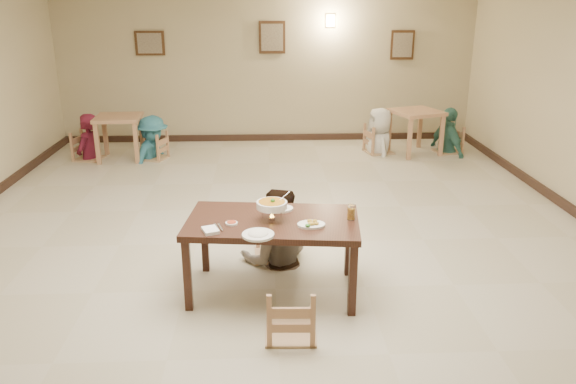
{
  "coord_description": "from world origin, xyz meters",
  "views": [
    {
      "loc": [
        -0.1,
        -6.01,
        2.72
      ],
      "look_at": [
        0.15,
        -0.55,
        0.81
      ],
      "focal_mm": 35.0,
      "sensor_mm": 36.0,
      "label": 1
    }
  ],
  "objects_px": {
    "curry_warmer": "(272,205)",
    "bg_diner_d": "(451,108)",
    "main_table": "(273,227)",
    "bg_chair_lr": "(152,134)",
    "bg_diner_a": "(84,114)",
    "main_diner": "(276,189)",
    "bg_diner_c": "(381,108)",
    "bg_chair_ll": "(87,133)",
    "bg_diner_b": "(150,116)",
    "bg_chair_rl": "(380,127)",
    "bg_chair_rr": "(449,128)",
    "bg_table_right": "(416,118)",
    "chair_near": "(291,287)",
    "chair_far": "(274,217)",
    "bg_table_left": "(119,124)",
    "drink_glass": "(351,213)"
  },
  "relations": [
    {
      "from": "curry_warmer",
      "to": "bg_diner_d",
      "type": "distance_m",
      "value": 6.07
    },
    {
      "from": "main_table",
      "to": "bg_chair_lr",
      "type": "relative_size",
      "value": 1.86
    },
    {
      "from": "bg_diner_a",
      "to": "main_diner",
      "type": "bearing_deg",
      "value": 51.57
    },
    {
      "from": "bg_chair_lr",
      "to": "bg_diner_c",
      "type": "bearing_deg",
      "value": 112.24
    },
    {
      "from": "main_diner",
      "to": "bg_diner_c",
      "type": "bearing_deg",
      "value": -116.78
    },
    {
      "from": "bg_chair_ll",
      "to": "bg_diner_b",
      "type": "relative_size",
      "value": 0.62
    },
    {
      "from": "bg_chair_lr",
      "to": "bg_chair_ll",
      "type": "bearing_deg",
      "value": -72.12
    },
    {
      "from": "bg_chair_rl",
      "to": "bg_chair_rr",
      "type": "bearing_deg",
      "value": -105.54
    },
    {
      "from": "bg_diner_c",
      "to": "bg_chair_lr",
      "type": "bearing_deg",
      "value": -93.21
    },
    {
      "from": "bg_table_right",
      "to": "bg_chair_rr",
      "type": "xyz_separation_m",
      "value": [
        0.64,
        0.05,
        -0.19
      ]
    },
    {
      "from": "curry_warmer",
      "to": "bg_diner_c",
      "type": "xyz_separation_m",
      "value": [
        2.06,
        5.11,
        -0.07
      ]
    },
    {
      "from": "bg_chair_ll",
      "to": "bg_diner_b",
      "type": "xyz_separation_m",
      "value": [
        1.13,
        -0.02,
        0.3
      ]
    },
    {
      "from": "curry_warmer",
      "to": "bg_chair_rr",
      "type": "bearing_deg",
      "value": 56.71
    },
    {
      "from": "bg_table_right",
      "to": "bg_diner_a",
      "type": "xyz_separation_m",
      "value": [
        -5.84,
        -0.15,
        0.16
      ]
    },
    {
      "from": "curry_warmer",
      "to": "bg_table_right",
      "type": "height_order",
      "value": "curry_warmer"
    },
    {
      "from": "main_table",
      "to": "main_diner",
      "type": "relative_size",
      "value": 1.03
    },
    {
      "from": "curry_warmer",
      "to": "bg_chair_rl",
      "type": "distance_m",
      "value": 5.52
    },
    {
      "from": "bg_table_right",
      "to": "bg_diner_b",
      "type": "xyz_separation_m",
      "value": [
        -4.71,
        -0.17,
        0.12
      ]
    },
    {
      "from": "bg_chair_rr",
      "to": "bg_table_right",
      "type": "bearing_deg",
      "value": -99.09
    },
    {
      "from": "main_table",
      "to": "bg_diner_b",
      "type": "relative_size",
      "value": 1.09
    },
    {
      "from": "bg_diner_a",
      "to": "bg_chair_lr",
      "type": "bearing_deg",
      "value": 103.19
    },
    {
      "from": "main_diner",
      "to": "curry_warmer",
      "type": "height_order",
      "value": "main_diner"
    },
    {
      "from": "bg_diner_b",
      "to": "bg_table_right",
      "type": "bearing_deg",
      "value": -66.29
    },
    {
      "from": "chair_near",
      "to": "bg_diner_d",
      "type": "distance_m",
      "value": 6.65
    },
    {
      "from": "chair_far",
      "to": "main_diner",
      "type": "relative_size",
      "value": 0.57
    },
    {
      "from": "bg_table_left",
      "to": "bg_chair_lr",
      "type": "height_order",
      "value": "bg_chair_lr"
    },
    {
      "from": "main_diner",
      "to": "bg_diner_a",
      "type": "xyz_separation_m",
      "value": [
        -3.2,
        4.18,
        -0.0
      ]
    },
    {
      "from": "bg_chair_lr",
      "to": "bg_chair_rl",
      "type": "height_order",
      "value": "bg_chair_rl"
    },
    {
      "from": "bg_chair_rl",
      "to": "bg_diner_c",
      "type": "distance_m",
      "value": 0.34
    },
    {
      "from": "bg_chair_lr",
      "to": "bg_diner_d",
      "type": "bearing_deg",
      "value": 111.11
    },
    {
      "from": "bg_table_right",
      "to": "bg_diner_a",
      "type": "distance_m",
      "value": 5.85
    },
    {
      "from": "drink_glass",
      "to": "bg_chair_lr",
      "type": "distance_m",
      "value": 5.61
    },
    {
      "from": "curry_warmer",
      "to": "bg_diner_b",
      "type": "bearing_deg",
      "value": 112.54
    },
    {
      "from": "chair_near",
      "to": "drink_glass",
      "type": "height_order",
      "value": "chair_near"
    },
    {
      "from": "chair_near",
      "to": "bg_diner_a",
      "type": "xyz_separation_m",
      "value": [
        -3.29,
        5.62,
        0.36
      ]
    },
    {
      "from": "chair_near",
      "to": "bg_chair_rr",
      "type": "relative_size",
      "value": 0.98
    },
    {
      "from": "drink_glass",
      "to": "chair_near",
      "type": "bearing_deg",
      "value": -129.54
    },
    {
      "from": "drink_glass",
      "to": "bg_chair_ll",
      "type": "distance_m",
      "value": 6.26
    },
    {
      "from": "main_diner",
      "to": "bg_chair_lr",
      "type": "distance_m",
      "value": 4.66
    },
    {
      "from": "curry_warmer",
      "to": "drink_glass",
      "type": "bearing_deg",
      "value": -1.15
    },
    {
      "from": "chair_near",
      "to": "bg_diner_d",
      "type": "xyz_separation_m",
      "value": [
        3.19,
        5.82,
        0.38
      ]
    },
    {
      "from": "main_diner",
      "to": "drink_glass",
      "type": "height_order",
      "value": "main_diner"
    },
    {
      "from": "bg_chair_ll",
      "to": "bg_chair_lr",
      "type": "bearing_deg",
      "value": -79.45
    },
    {
      "from": "main_diner",
      "to": "bg_table_left",
      "type": "distance_m",
      "value": 4.96
    },
    {
      "from": "drink_glass",
      "to": "bg_diner_d",
      "type": "xyz_separation_m",
      "value": [
        2.6,
        5.09,
        0.01
      ]
    },
    {
      "from": "main_diner",
      "to": "bg_diner_a",
      "type": "distance_m",
      "value": 5.26
    },
    {
      "from": "main_table",
      "to": "bg_chair_rl",
      "type": "xyz_separation_m",
      "value": [
        2.05,
        5.09,
        -0.18
      ]
    },
    {
      "from": "bg_table_left",
      "to": "bg_diner_b",
      "type": "relative_size",
      "value": 0.52
    },
    {
      "from": "main_table",
      "to": "bg_diner_b",
      "type": "bearing_deg",
      "value": 118.78
    },
    {
      "from": "bg_table_right",
      "to": "bg_diner_d",
      "type": "distance_m",
      "value": 0.66
    }
  ]
}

